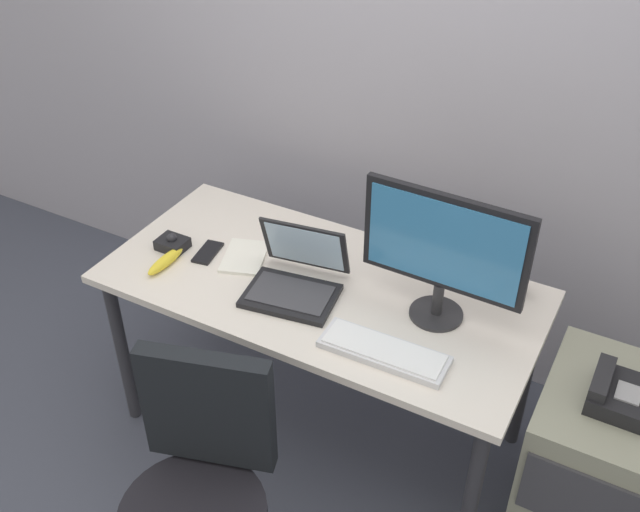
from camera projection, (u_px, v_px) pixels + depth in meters
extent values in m
plane|color=#414553|center=(320.00, 426.00, 3.01)|extent=(8.00, 8.00, 0.00)
cube|color=#9E9AA6|center=(413.00, 39.00, 2.70)|extent=(6.00, 0.10, 2.80)
cube|color=silver|center=(320.00, 287.00, 2.58)|extent=(1.55, 0.74, 0.03)
cylinder|color=#2D2D33|center=(122.00, 351.00, 2.86)|extent=(0.05, 0.05, 0.72)
cylinder|color=#2D2D33|center=(471.00, 500.00, 2.30)|extent=(0.05, 0.05, 0.72)
cylinder|color=#2D2D33|center=(215.00, 267.00, 3.30)|extent=(0.05, 0.05, 0.72)
cylinder|color=#2D2D33|center=(526.00, 376.00, 2.75)|extent=(0.05, 0.05, 0.72)
cube|color=gray|center=(593.00, 472.00, 2.40)|extent=(0.42, 0.52, 0.70)
cube|color=#38383D|center=(585.00, 504.00, 2.12)|extent=(0.38, 0.01, 0.24)
cube|color=black|center=(620.00, 396.00, 2.17)|extent=(0.17, 0.20, 0.06)
cube|color=black|center=(602.00, 378.00, 2.16)|extent=(0.05, 0.18, 0.04)
cube|color=gray|center=(629.00, 393.00, 2.13)|extent=(0.07, 0.08, 0.01)
cube|color=black|center=(208.00, 408.00, 2.15)|extent=(0.40, 0.17, 0.42)
cylinder|color=#262628|center=(436.00, 314.00, 2.43)|extent=(0.18, 0.18, 0.01)
cylinder|color=#262628|center=(438.00, 299.00, 2.39)|extent=(0.04, 0.04, 0.12)
cube|color=black|center=(445.00, 242.00, 2.26)|extent=(0.54, 0.04, 0.34)
cube|color=teal|center=(443.00, 244.00, 2.25)|extent=(0.50, 0.02, 0.30)
cube|color=silver|center=(384.00, 352.00, 2.28)|extent=(0.41, 0.14, 0.02)
cube|color=white|center=(384.00, 348.00, 2.27)|extent=(0.38, 0.12, 0.01)
cube|color=black|center=(291.00, 296.00, 2.50)|extent=(0.34, 0.26, 0.02)
cube|color=#38383D|center=(291.00, 293.00, 2.49)|extent=(0.29, 0.20, 0.00)
cube|color=black|center=(305.00, 246.00, 2.55)|extent=(0.32, 0.13, 0.21)
cube|color=silver|center=(305.00, 247.00, 2.54)|extent=(0.28, 0.11, 0.18)
cube|color=black|center=(173.00, 244.00, 2.74)|extent=(0.11, 0.09, 0.04)
sphere|color=#232328|center=(172.00, 238.00, 2.72)|extent=(0.04, 0.04, 0.04)
cylinder|color=black|center=(510.00, 280.00, 2.51)|extent=(0.08, 0.08, 0.10)
torus|color=black|center=(523.00, 283.00, 2.49)|extent=(0.01, 0.06, 0.06)
cube|color=white|center=(245.00, 256.00, 2.70)|extent=(0.21, 0.25, 0.01)
cube|color=black|center=(208.00, 252.00, 2.72)|extent=(0.09, 0.15, 0.01)
ellipsoid|color=yellow|center=(166.00, 261.00, 2.65)|extent=(0.05, 0.19, 0.04)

